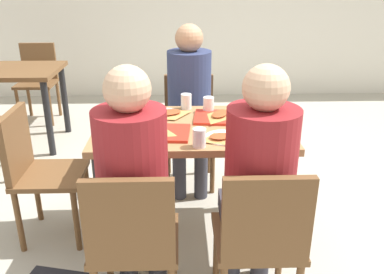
# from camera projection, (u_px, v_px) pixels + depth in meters

# --- Properties ---
(ground_plane) EXTENTS (10.00, 10.00, 0.02)m
(ground_plane) POSITION_uv_depth(u_px,v_px,m) (192.00, 232.00, 2.73)
(ground_plane) COLOR #B2AD9E
(main_table) EXTENTS (1.14, 0.74, 0.75)m
(main_table) POSITION_uv_depth(u_px,v_px,m) (192.00, 142.00, 2.49)
(main_table) COLOR #9E7247
(main_table) RESTS_ON ground_plane
(chair_near_left) EXTENTS (0.40, 0.40, 0.84)m
(chair_near_left) POSITION_uv_depth(u_px,v_px,m) (133.00, 239.00, 1.84)
(chair_near_left) COLOR brown
(chair_near_left) RESTS_ON ground_plane
(chair_near_right) EXTENTS (0.40, 0.40, 0.84)m
(chair_near_right) POSITION_uv_depth(u_px,v_px,m) (261.00, 237.00, 1.85)
(chair_near_right) COLOR brown
(chair_near_right) RESTS_ON ground_plane
(chair_far_side) EXTENTS (0.40, 0.40, 0.84)m
(chair_far_side) POSITION_uv_depth(u_px,v_px,m) (189.00, 122.00, 3.24)
(chair_far_side) COLOR brown
(chair_far_side) RESTS_ON ground_plane
(chair_left_end) EXTENTS (0.40, 0.40, 0.84)m
(chair_left_end) POSITION_uv_depth(u_px,v_px,m) (36.00, 166.00, 2.51)
(chair_left_end) COLOR brown
(chair_left_end) RESTS_ON ground_plane
(person_in_red) EXTENTS (0.32, 0.42, 1.25)m
(person_in_red) POSITION_uv_depth(u_px,v_px,m) (133.00, 175.00, 1.87)
(person_in_red) COLOR #383842
(person_in_red) RESTS_ON ground_plane
(person_in_brown_jacket) EXTENTS (0.32, 0.42, 1.25)m
(person_in_brown_jacket) POSITION_uv_depth(u_px,v_px,m) (258.00, 174.00, 1.89)
(person_in_brown_jacket) COLOR #383842
(person_in_brown_jacket) RESTS_ON ground_plane
(person_far_side) EXTENTS (0.32, 0.42, 1.25)m
(person_far_side) POSITION_uv_depth(u_px,v_px,m) (189.00, 97.00, 3.02)
(person_far_side) COLOR #383842
(person_far_side) RESTS_ON ground_plane
(tray_red_near) EXTENTS (0.38, 0.29, 0.02)m
(tray_red_near) POSITION_uv_depth(u_px,v_px,m) (157.00, 133.00, 2.32)
(tray_red_near) COLOR red
(tray_red_near) RESTS_ON main_table
(tray_red_far) EXTENTS (0.38, 0.29, 0.02)m
(tray_red_far) POSITION_uv_depth(u_px,v_px,m) (224.00, 117.00, 2.55)
(tray_red_far) COLOR red
(tray_red_far) RESTS_ON main_table
(paper_plate_center) EXTENTS (0.22, 0.22, 0.01)m
(paper_plate_center) POSITION_uv_depth(u_px,v_px,m) (164.00, 114.00, 2.63)
(paper_plate_center) COLOR white
(paper_plate_center) RESTS_ON main_table
(paper_plate_near_edge) EXTENTS (0.22, 0.22, 0.01)m
(paper_plate_near_edge) POSITION_uv_depth(u_px,v_px,m) (224.00, 138.00, 2.26)
(paper_plate_near_edge) COLOR white
(paper_plate_near_edge) RESTS_ON main_table
(pizza_slice_a) EXTENTS (0.26, 0.23, 0.02)m
(pizza_slice_a) POSITION_uv_depth(u_px,v_px,m) (153.00, 131.00, 2.30)
(pizza_slice_a) COLOR #C68C47
(pizza_slice_a) RESTS_ON tray_red_near
(pizza_slice_b) EXTENTS (0.21, 0.27, 0.02)m
(pizza_slice_b) POSITION_uv_depth(u_px,v_px,m) (220.00, 114.00, 2.55)
(pizza_slice_b) COLOR #C68C47
(pizza_slice_b) RESTS_ON tray_red_far
(pizza_slice_c) EXTENTS (0.27, 0.24, 0.02)m
(pizza_slice_c) POSITION_uv_depth(u_px,v_px,m) (169.00, 113.00, 2.60)
(pizza_slice_c) COLOR #C68C47
(pizza_slice_c) RESTS_ON paper_plate_center
(pizza_slice_d) EXTENTS (0.20, 0.18, 0.02)m
(pizza_slice_d) POSITION_uv_depth(u_px,v_px,m) (220.00, 137.00, 2.23)
(pizza_slice_d) COLOR #C68C47
(pizza_slice_d) RESTS_ON paper_plate_near_edge
(plastic_cup_a) EXTENTS (0.07, 0.07, 0.10)m
(plastic_cup_a) POSITION_uv_depth(u_px,v_px,m) (186.00, 101.00, 2.72)
(plastic_cup_a) COLOR white
(plastic_cup_a) RESTS_ON main_table
(plastic_cup_b) EXTENTS (0.07, 0.07, 0.10)m
(plastic_cup_b) POSITION_uv_depth(u_px,v_px,m) (199.00, 138.00, 2.14)
(plastic_cup_b) COLOR white
(plastic_cup_b) RESTS_ON main_table
(plastic_cup_c) EXTENTS (0.07, 0.07, 0.10)m
(plastic_cup_c) POSITION_uv_depth(u_px,v_px,m) (116.00, 115.00, 2.46)
(plastic_cup_c) COLOR white
(plastic_cup_c) RESTS_ON main_table
(plastic_cup_d) EXTENTS (0.07, 0.07, 0.10)m
(plastic_cup_d) POSITION_uv_depth(u_px,v_px,m) (209.00, 105.00, 2.65)
(plastic_cup_d) COLOR white
(plastic_cup_d) RESTS_ON main_table
(soda_can) EXTENTS (0.07, 0.07, 0.12)m
(soda_can) POSITION_uv_depth(u_px,v_px,m) (273.00, 114.00, 2.45)
(soda_can) COLOR #B7BCC6
(soda_can) RESTS_ON main_table
(condiment_bottle) EXTENTS (0.06, 0.06, 0.16)m
(condiment_bottle) POSITION_uv_depth(u_px,v_px,m) (132.00, 103.00, 2.59)
(condiment_bottle) COLOR orange
(condiment_bottle) RESTS_ON main_table
(foil_bundle) EXTENTS (0.10, 0.10, 0.10)m
(foil_bundle) POSITION_uv_depth(u_px,v_px,m) (109.00, 119.00, 2.40)
(foil_bundle) COLOR silver
(foil_bundle) RESTS_ON main_table
(background_table) EXTENTS (0.90, 0.70, 0.75)m
(background_table) POSITION_uv_depth(u_px,v_px,m) (12.00, 82.00, 3.86)
(background_table) COLOR brown
(background_table) RESTS_ON ground_plane
(background_chair_far) EXTENTS (0.40, 0.40, 0.84)m
(background_chair_far) POSITION_uv_depth(u_px,v_px,m) (38.00, 76.00, 4.59)
(background_chair_far) COLOR brown
(background_chair_far) RESTS_ON ground_plane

